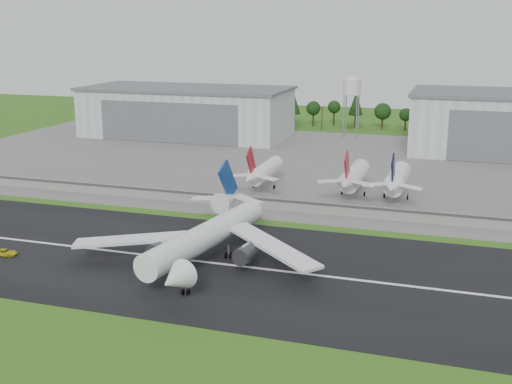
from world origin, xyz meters
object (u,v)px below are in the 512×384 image
(ground_vehicle, at_px, (6,252))
(parked_jet_red_a, at_px, (263,172))
(main_airliner, at_px, (205,242))
(parked_jet_navy, at_px, (396,180))
(parked_jet_red_b, at_px, (353,177))

(ground_vehicle, bearing_deg, parked_jet_red_a, -34.41)
(main_airliner, height_order, parked_jet_navy, main_airliner)
(main_airliner, relative_size, parked_jet_red_a, 1.89)
(main_airliner, bearing_deg, parked_jet_red_b, -98.39)
(main_airliner, bearing_deg, parked_jet_red_a, -74.16)
(parked_jet_red_a, xyz_separation_m, parked_jet_red_b, (29.04, 0.07, 0.38))
(main_airliner, relative_size, parked_jet_navy, 1.89)
(main_airliner, distance_m, parked_jet_red_a, 67.39)
(parked_jet_navy, bearing_deg, parked_jet_red_a, -179.91)
(main_airliner, distance_m, parked_jet_red_b, 70.34)
(parked_jet_red_b, bearing_deg, main_airliner, -107.68)
(ground_vehicle, distance_m, parked_jet_navy, 110.87)
(parked_jet_red_b, distance_m, parked_jet_navy, 13.05)
(parked_jet_red_b, bearing_deg, ground_vehicle, -131.03)
(ground_vehicle, distance_m, parked_jet_red_b, 101.88)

